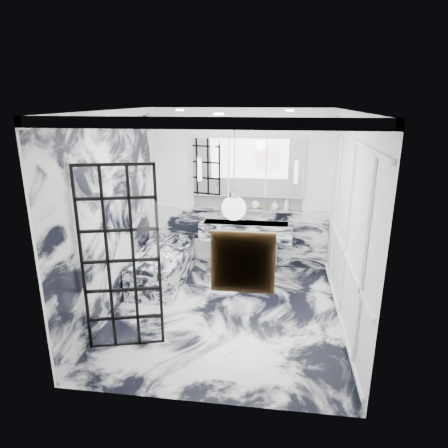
# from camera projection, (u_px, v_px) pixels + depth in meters

# --- Properties ---
(floor) EXTENTS (3.60, 3.60, 0.00)m
(floor) POSITION_uv_depth(u_px,v_px,m) (226.00, 312.00, 5.75)
(floor) COLOR silver
(floor) RESTS_ON ground
(ceiling) EXTENTS (3.60, 3.60, 0.00)m
(ceiling) POSITION_uv_depth(u_px,v_px,m) (226.00, 111.00, 4.91)
(ceiling) COLOR white
(ceiling) RESTS_ON wall_back
(wall_back) EXTENTS (3.60, 0.00, 3.60)m
(wall_back) POSITION_uv_depth(u_px,v_px,m) (239.00, 190.00, 7.03)
(wall_back) COLOR white
(wall_back) RESTS_ON floor
(wall_front) EXTENTS (3.60, 0.00, 3.60)m
(wall_front) POSITION_uv_depth(u_px,v_px,m) (200.00, 276.00, 3.62)
(wall_front) COLOR white
(wall_front) RESTS_ON floor
(wall_left) EXTENTS (0.00, 3.60, 3.60)m
(wall_left) POSITION_uv_depth(u_px,v_px,m) (111.00, 215.00, 5.53)
(wall_left) COLOR white
(wall_left) RESTS_ON floor
(wall_right) EXTENTS (0.00, 3.60, 3.60)m
(wall_right) POSITION_uv_depth(u_px,v_px,m) (349.00, 224.00, 5.12)
(wall_right) COLOR white
(wall_right) RESTS_ON floor
(marble_clad_back) EXTENTS (3.18, 0.05, 1.05)m
(marble_clad_back) POSITION_uv_depth(u_px,v_px,m) (238.00, 237.00, 7.27)
(marble_clad_back) COLOR silver
(marble_clad_back) RESTS_ON floor
(marble_clad_left) EXTENTS (0.02, 3.56, 2.68)m
(marble_clad_left) POSITION_uv_depth(u_px,v_px,m) (113.00, 219.00, 5.55)
(marble_clad_left) COLOR silver
(marble_clad_left) RESTS_ON floor
(panel_molding) EXTENTS (0.03, 3.40, 2.30)m
(panel_molding) POSITION_uv_depth(u_px,v_px,m) (347.00, 232.00, 5.15)
(panel_molding) COLOR white
(panel_molding) RESTS_ON floor
(soap_bottle_a) EXTENTS (0.10, 0.10, 0.23)m
(soap_bottle_a) POSITION_uv_depth(u_px,v_px,m) (287.00, 204.00, 6.89)
(soap_bottle_a) COLOR #8C5919
(soap_bottle_a) RESTS_ON ledge
(soap_bottle_b) EXTENTS (0.09, 0.09, 0.15)m
(soap_bottle_b) POSITION_uv_depth(u_px,v_px,m) (273.00, 205.00, 6.93)
(soap_bottle_b) COLOR #4C4C51
(soap_bottle_b) RESTS_ON ledge
(soap_bottle_c) EXTENTS (0.17, 0.17, 0.17)m
(soap_bottle_c) POSITION_uv_depth(u_px,v_px,m) (275.00, 205.00, 6.93)
(soap_bottle_c) COLOR silver
(soap_bottle_c) RESTS_ON ledge
(face_pot) EXTENTS (0.15, 0.15, 0.15)m
(face_pot) POSITION_uv_depth(u_px,v_px,m) (256.00, 205.00, 6.97)
(face_pot) COLOR white
(face_pot) RESTS_ON ledge
(amber_bottle) EXTENTS (0.04, 0.04, 0.10)m
(amber_bottle) POSITION_uv_depth(u_px,v_px,m) (265.00, 207.00, 6.96)
(amber_bottle) COLOR #8C5919
(amber_bottle) RESTS_ON ledge
(flower_vase) EXTENTS (0.08, 0.08, 0.12)m
(flower_vase) POSITION_uv_depth(u_px,v_px,m) (167.00, 265.00, 5.86)
(flower_vase) COLOR silver
(flower_vase) RESTS_ON bathtub
(crittall_door) EXTENTS (0.86, 0.26, 2.26)m
(crittall_door) POSITION_uv_depth(u_px,v_px,m) (121.00, 261.00, 4.66)
(crittall_door) COLOR black
(crittall_door) RESTS_ON floor
(artwork) EXTENTS (0.48, 0.05, 0.48)m
(artwork) POSITION_uv_depth(u_px,v_px,m) (243.00, 262.00, 3.57)
(artwork) COLOR #C74514
(artwork) RESTS_ON wall_front
(pendant_light) EXTENTS (0.25, 0.25, 0.25)m
(pendant_light) POSITION_uv_depth(u_px,v_px,m) (234.00, 208.00, 3.99)
(pendant_light) COLOR white
(pendant_light) RESTS_ON ceiling
(trough_sink) EXTENTS (1.60, 0.45, 0.30)m
(trough_sink) POSITION_uv_depth(u_px,v_px,m) (246.00, 231.00, 6.98)
(trough_sink) COLOR silver
(trough_sink) RESTS_ON wall_back
(ledge) EXTENTS (1.90, 0.14, 0.04)m
(ledge) POSITION_uv_depth(u_px,v_px,m) (247.00, 210.00, 7.03)
(ledge) COLOR silver
(ledge) RESTS_ON wall_back
(subway_tile) EXTENTS (1.90, 0.03, 0.23)m
(subway_tile) POSITION_uv_depth(u_px,v_px,m) (247.00, 201.00, 7.05)
(subway_tile) COLOR white
(subway_tile) RESTS_ON wall_back
(mirror_cabinet) EXTENTS (1.90, 0.16, 1.00)m
(mirror_cabinet) POSITION_uv_depth(u_px,v_px,m) (248.00, 167.00, 6.81)
(mirror_cabinet) COLOR white
(mirror_cabinet) RESTS_ON wall_back
(sconce_left) EXTENTS (0.07, 0.07, 0.40)m
(sconce_left) POSITION_uv_depth(u_px,v_px,m) (199.00, 169.00, 6.84)
(sconce_left) COLOR white
(sconce_left) RESTS_ON mirror_cabinet
(sconce_right) EXTENTS (0.07, 0.07, 0.40)m
(sconce_right) POSITION_uv_depth(u_px,v_px,m) (296.00, 172.00, 6.63)
(sconce_right) COLOR white
(sconce_right) RESTS_ON mirror_cabinet
(bathtub) EXTENTS (0.75, 1.65, 0.55)m
(bathtub) POSITION_uv_depth(u_px,v_px,m) (163.00, 266.00, 6.66)
(bathtub) COLOR silver
(bathtub) RESTS_ON floor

